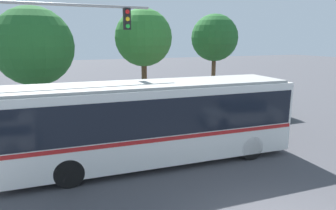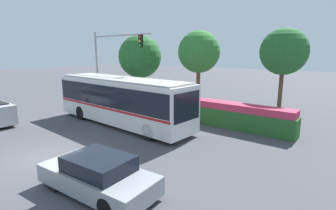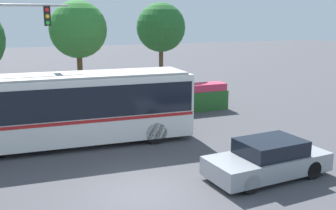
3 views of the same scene
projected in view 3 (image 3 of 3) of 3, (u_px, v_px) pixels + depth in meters
ground_plane at (142, 193)px, 13.11m from camera, size 140.00×140.00×0.00m
city_bus at (66, 105)px, 17.69m from camera, size 11.42×3.16×3.20m
sedan_foreground at (268, 160)px, 14.30m from camera, size 4.64×2.22×1.39m
flowering_hedge at (152, 101)px, 23.57m from camera, size 9.68×1.15×1.64m
street_tree_centre at (78, 30)px, 23.96m from camera, size 3.45×3.45×6.66m
street_tree_right at (161, 28)px, 27.96m from camera, size 3.43×3.43×6.67m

